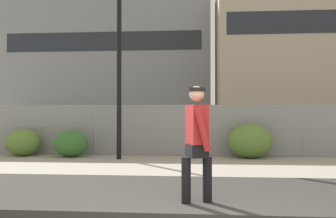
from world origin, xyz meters
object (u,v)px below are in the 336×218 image
object	(u,v)px
parked_car_near	(88,130)
shrub_right	(250,141)
skater	(197,143)
shrub_center	(71,144)
shrub_left	(23,143)
street_lamp	(119,41)

from	to	relation	value
parked_car_near	shrub_right	xyz separation A→B (m)	(6.46, -2.50, -0.25)
skater	shrub_center	xyz separation A→B (m)	(-4.52, 7.75, -0.67)
shrub_left	street_lamp	bearing A→B (deg)	-9.60
parked_car_near	shrub_center	size ratio (longest dim) A/B	3.75
parked_car_near	skater	bearing A→B (deg)	-65.65
parked_car_near	shrub_right	distance (m)	6.94
shrub_left	shrub_right	distance (m)	8.09
shrub_right	shrub_center	bearing A→B (deg)	-178.28
shrub_right	shrub_left	bearing A→B (deg)	-179.60
shrub_left	shrub_right	bearing A→B (deg)	0.40
parked_car_near	shrub_left	xyz separation A→B (m)	(-1.63, -2.56, -0.36)
street_lamp	shrub_right	world-z (taller)	street_lamp
shrub_left	shrub_right	world-z (taller)	shrub_right
shrub_left	shrub_center	distance (m)	1.83
street_lamp	shrub_left	world-z (taller)	street_lamp
shrub_left	shrub_center	xyz separation A→B (m)	(1.83, -0.13, -0.02)
skater	shrub_left	bearing A→B (deg)	128.87
street_lamp	shrub_center	xyz separation A→B (m)	(-1.84, 0.49, -3.51)
parked_car_near	street_lamp	bearing A→B (deg)	-57.33
skater	parked_car_near	bearing A→B (deg)	114.35
street_lamp	shrub_left	bearing A→B (deg)	170.40
skater	shrub_right	bearing A→B (deg)	77.64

